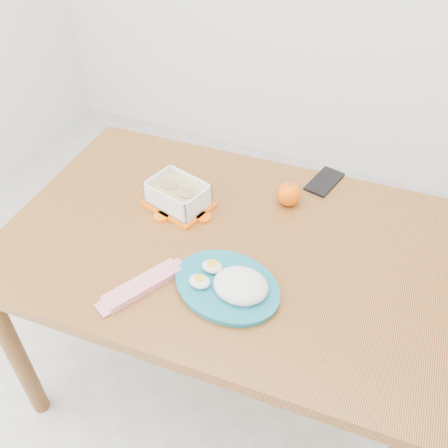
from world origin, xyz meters
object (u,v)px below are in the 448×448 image
at_px(orange_fruit, 289,194).
at_px(rice_plate, 231,284).
at_px(dining_table, 224,259).
at_px(food_container, 178,195).
at_px(smartphone, 324,182).

xyz_separation_m(orange_fruit, rice_plate, (-0.02, -0.41, -0.01)).
bearing_deg(rice_plate, dining_table, 132.00).
distance_m(dining_table, rice_plate, 0.23).
relative_size(food_container, rice_plate, 0.66).
distance_m(orange_fruit, rice_plate, 0.41).
distance_m(orange_fruit, smartphone, 0.18).
bearing_deg(orange_fruit, food_container, -154.70).
distance_m(dining_table, food_container, 0.25).
bearing_deg(food_container, orange_fruit, 40.10).
bearing_deg(food_container, smartphone, 52.40).
distance_m(food_container, rice_plate, 0.40).
xyz_separation_m(food_container, rice_plate, (0.30, -0.26, -0.02)).
height_order(food_container, rice_plate, food_container).
bearing_deg(food_container, rice_plate, -26.45).
height_order(food_container, orange_fruit, food_container).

